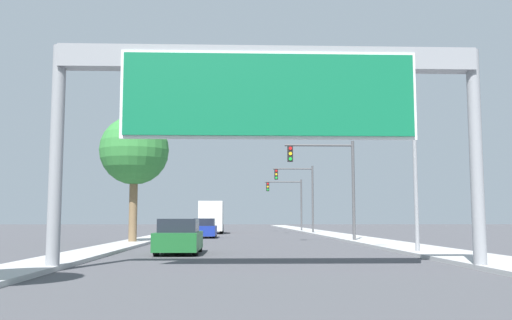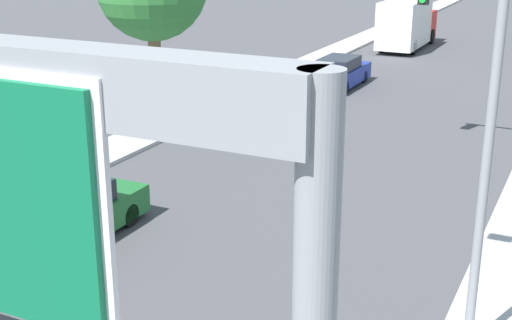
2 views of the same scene
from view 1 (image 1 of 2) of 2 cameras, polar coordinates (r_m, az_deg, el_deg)
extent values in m
cube|color=#AEAEAE|center=(59.99, 6.42, -7.23)|extent=(3.00, 120.00, 0.15)
cube|color=#AEAEAE|center=(59.68, -8.10, -7.22)|extent=(2.00, 120.00, 0.15)
cylinder|color=gray|center=(18.26, -19.35, 0.37)|extent=(0.40, 0.40, 6.85)
cylinder|color=gray|center=(18.96, 21.16, 0.21)|extent=(0.40, 0.40, 6.85)
cube|color=gray|center=(18.05, 1.28, 10.06)|extent=(12.90, 0.60, 0.70)
cube|color=white|center=(17.47, 1.35, 6.51)|extent=(9.02, 0.08, 2.72)
cube|color=#0F6B42|center=(17.42, 1.36, 6.54)|extent=(8.82, 0.16, 2.52)
cube|color=#1E662D|center=(25.59, -7.68, -8.02)|extent=(1.84, 4.60, 0.77)
cube|color=#1E232D|center=(25.35, -7.71, -6.50)|extent=(1.61, 2.39, 0.58)
cylinder|color=black|center=(27.11, -9.11, -8.39)|extent=(0.22, 0.64, 0.64)
cylinder|color=black|center=(26.96, -5.66, -8.45)|extent=(0.22, 0.64, 0.64)
cylinder|color=black|center=(24.28, -9.94, -8.68)|extent=(0.22, 0.64, 0.64)
cylinder|color=black|center=(24.12, -6.09, -8.75)|extent=(0.22, 0.64, 0.64)
cube|color=navy|center=(46.38, -5.14, -7.05)|extent=(1.82, 4.80, 0.78)
cube|color=#1E232D|center=(46.13, -5.15, -6.20)|extent=(1.60, 2.50, 0.59)
cylinder|color=black|center=(47.92, -6.01, -7.30)|extent=(0.22, 0.64, 0.64)
cylinder|color=black|center=(47.84, -4.09, -7.32)|extent=(0.22, 0.64, 0.64)
cylinder|color=black|center=(44.95, -6.27, -7.39)|extent=(0.22, 0.64, 0.64)
cylinder|color=black|center=(44.86, -4.22, -7.41)|extent=(0.22, 0.64, 0.64)
cube|color=red|center=(62.39, -4.34, -6.11)|extent=(2.16, 2.10, 1.92)
cube|color=silver|center=(58.65, -4.48, -5.62)|extent=(2.35, 5.39, 2.96)
cylinder|color=black|center=(62.34, -5.31, -6.80)|extent=(0.28, 1.00, 1.00)
cylinder|color=black|center=(62.26, -3.39, -6.81)|extent=(0.28, 1.00, 1.00)
cylinder|color=black|center=(57.37, -5.59, -6.88)|extent=(0.28, 1.00, 1.00)
cylinder|color=black|center=(57.28, -3.51, -6.90)|extent=(0.28, 1.00, 1.00)
cylinder|color=#4C4C4F|center=(38.17, 9.72, -3.09)|extent=(0.20, 0.20, 6.68)
cylinder|color=#4C4C4F|center=(38.04, 6.29, 1.46)|extent=(4.54, 0.14, 0.14)
cube|color=black|center=(37.74, 3.44, 0.62)|extent=(0.35, 0.28, 1.05)
cylinder|color=red|center=(37.63, 3.46, 1.17)|extent=(0.22, 0.04, 0.22)
cylinder|color=yellow|center=(37.58, 3.46, 0.65)|extent=(0.22, 0.04, 0.22)
cylinder|color=green|center=(37.55, 3.46, 0.11)|extent=(0.22, 0.04, 0.22)
cylinder|color=#4C4C4F|center=(57.88, 5.69, -3.97)|extent=(0.20, 0.20, 6.85)
cylinder|color=#4C4C4F|center=(57.84, 3.69, -0.88)|extent=(4.00, 0.14, 0.14)
cube|color=black|center=(57.65, 2.03, -1.45)|extent=(0.35, 0.28, 1.05)
cylinder|color=red|center=(57.51, 2.04, -1.09)|extent=(0.22, 0.04, 0.22)
cylinder|color=yellow|center=(57.49, 2.04, -1.44)|extent=(0.22, 0.04, 0.22)
cylinder|color=green|center=(57.46, 2.04, -1.78)|extent=(0.22, 0.04, 0.22)
cylinder|color=#4C4C4F|center=(67.79, 4.56, -4.55)|extent=(0.20, 0.20, 6.16)
cylinder|color=#4C4C4F|center=(67.70, 2.72, -2.20)|extent=(4.33, 0.14, 0.14)
cube|color=black|center=(67.54, 1.18, -2.69)|extent=(0.35, 0.28, 1.05)
cylinder|color=red|center=(67.40, 1.19, -2.38)|extent=(0.22, 0.04, 0.22)
cylinder|color=yellow|center=(67.38, 1.19, -2.68)|extent=(0.22, 0.04, 0.22)
cylinder|color=green|center=(67.36, 1.19, -2.98)|extent=(0.22, 0.04, 0.22)
cylinder|color=brown|center=(35.85, -12.16, -3.61)|extent=(0.50, 0.50, 5.75)
sphere|color=#337F38|center=(36.07, -12.06, 0.96)|extent=(4.26, 4.26, 4.26)
cylinder|color=gray|center=(25.96, 15.61, 0.16)|extent=(0.18, 0.18, 8.35)
cylinder|color=gray|center=(26.39, 13.30, 8.90)|extent=(1.97, 0.12, 0.12)
cube|color=#B2B2A8|center=(26.13, 11.19, 8.78)|extent=(0.60, 0.28, 0.20)
camera|label=2|loc=(16.63, 34.64, 17.78)|focal=50.00mm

